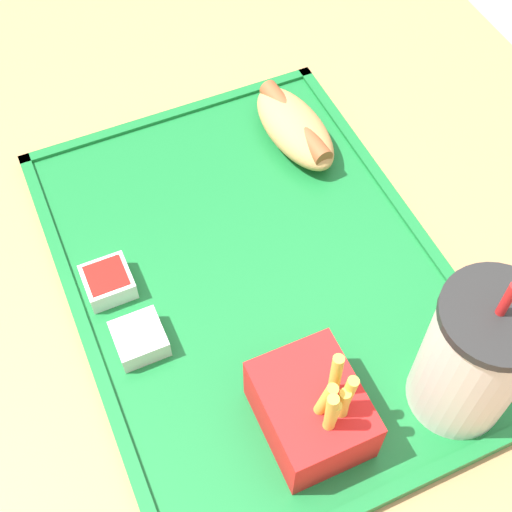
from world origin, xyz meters
TOP-DOWN VIEW (x-y plane):
  - ground_plane at (0.00, 0.00)m, footprint 8.00×8.00m
  - dining_table at (0.00, 0.00)m, footprint 1.35×0.90m
  - food_tray at (-0.03, 0.02)m, footprint 0.48×0.35m
  - soda_cup at (0.16, 0.13)m, footprint 0.09×0.09m
  - hot_dog_far at (-0.17, 0.13)m, footprint 0.13×0.07m
  - fries_carton at (0.13, 0.00)m, footprint 0.10×0.08m
  - sauce_cup_mayo at (0.00, -0.10)m, footprint 0.04×0.04m
  - sauce_cup_ketchup at (-0.07, -0.11)m, footprint 0.04×0.04m

SIDE VIEW (x-z plane):
  - ground_plane at x=0.00m, z-range 0.00..0.00m
  - dining_table at x=0.00m, z-range 0.00..0.71m
  - food_tray at x=-0.03m, z-range 0.70..0.72m
  - sauce_cup_mayo at x=0.00m, z-range 0.72..0.74m
  - sauce_cup_ketchup at x=-0.07m, z-range 0.72..0.74m
  - hot_dog_far at x=-0.17m, z-range 0.72..0.76m
  - fries_carton at x=0.13m, z-range 0.69..0.80m
  - soda_cup at x=0.16m, z-range 0.70..0.88m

